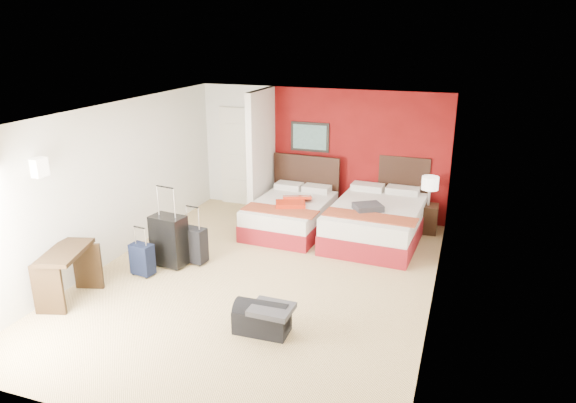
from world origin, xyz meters
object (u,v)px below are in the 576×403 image
at_px(red_suitcase_open, 294,201).
at_px(desk, 69,276).
at_px(suitcase_black, 169,242).
at_px(duffel_bag, 262,320).
at_px(suitcase_charcoal, 195,247).
at_px(suitcase_navy, 142,261).
at_px(table_lamp, 429,191).
at_px(nightstand, 427,218).
at_px(bed_left, 290,216).
at_px(bed_right, 376,223).

bearing_deg(red_suitcase_open, desk, -141.89).
distance_m(red_suitcase_open, suitcase_black, 2.43).
relative_size(suitcase_black, duffel_bag, 1.19).
distance_m(suitcase_charcoal, suitcase_navy, 0.85).
bearing_deg(red_suitcase_open, table_lamp, -0.57).
relative_size(suitcase_charcoal, desk, 0.61).
height_order(nightstand, desk, desk).
bearing_deg(duffel_bag, desk, -178.40).
relative_size(nightstand, duffel_bag, 0.78).
height_order(bed_left, suitcase_black, suitcase_black).
xyz_separation_m(red_suitcase_open, suitcase_black, (-1.39, -1.98, -0.20)).
height_order(suitcase_black, desk, suitcase_black).
height_order(table_lamp, desk, table_lamp).
relative_size(bed_left, bed_right, 0.87).
distance_m(bed_left, desk, 4.05).
bearing_deg(suitcase_black, nightstand, 44.99).
distance_m(red_suitcase_open, suitcase_charcoal, 2.09).
xyz_separation_m(duffel_bag, desk, (-2.79, -0.14, 0.21)).
xyz_separation_m(bed_left, suitcase_black, (-1.29, -2.08, 0.12)).
distance_m(suitcase_charcoal, duffel_bag, 2.34).
height_order(bed_right, suitcase_navy, bed_right).
relative_size(bed_left, suitcase_black, 2.33).
height_order(bed_right, table_lamp, table_lamp).
height_order(bed_right, nightstand, bed_right).
xyz_separation_m(bed_right, suitcase_black, (-2.87, -2.13, 0.08)).
relative_size(bed_right, suitcase_charcoal, 3.85).
height_order(red_suitcase_open, desk, desk).
bearing_deg(red_suitcase_open, duffel_bag, -98.56).
xyz_separation_m(table_lamp, suitcase_navy, (-3.91, -3.26, -0.55)).
relative_size(bed_left, table_lamp, 3.47).
xyz_separation_m(bed_left, duffel_bag, (0.80, -3.39, -0.11)).
bearing_deg(suitcase_charcoal, desk, -114.67).
bearing_deg(red_suitcase_open, bed_right, -14.91).
relative_size(nightstand, suitcase_black, 0.65).
xyz_separation_m(bed_right, table_lamp, (0.82, 0.69, 0.47)).
bearing_deg(suitcase_black, table_lamp, 44.99).
xyz_separation_m(bed_left, suitcase_charcoal, (-0.97, -1.87, -0.00)).
bearing_deg(suitcase_charcoal, suitcase_navy, -122.10).
height_order(table_lamp, suitcase_charcoal, table_lamp).
distance_m(bed_left, suitcase_navy, 2.94).
xyz_separation_m(table_lamp, duffel_bag, (-1.61, -4.13, -0.62)).
relative_size(duffel_bag, desk, 0.74).
relative_size(bed_right, suitcase_navy, 4.53).
height_order(bed_left, red_suitcase_open, red_suitcase_open).
bearing_deg(suitcase_charcoal, suitcase_black, -139.05).
height_order(red_suitcase_open, suitcase_charcoal, red_suitcase_open).
height_order(bed_right, red_suitcase_open, red_suitcase_open).
distance_m(nightstand, table_lamp, 0.53).
distance_m(table_lamp, desk, 6.14).
bearing_deg(red_suitcase_open, nightstand, -0.57).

